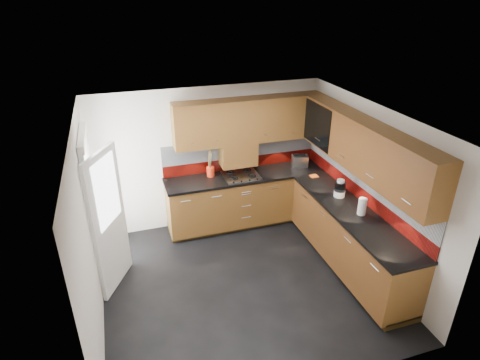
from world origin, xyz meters
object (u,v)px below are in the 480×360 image
object	(u,v)px
utensil_pot	(210,171)
toaster	(300,161)
food_processor	(340,189)
gas_hob	(241,175)

from	to	relation	value
utensil_pot	toaster	size ratio (longest dim) A/B	1.46
toaster	food_processor	bearing A→B (deg)	-85.98
gas_hob	toaster	bearing A→B (deg)	4.21
toaster	utensil_pot	bearing A→B (deg)	177.23
utensil_pot	gas_hob	bearing A→B (deg)	-18.10
gas_hob	utensil_pot	distance (m)	0.52
toaster	food_processor	distance (m)	1.21
utensil_pot	toaster	world-z (taller)	utensil_pot
gas_hob	utensil_pot	bearing A→B (deg)	161.90
food_processor	toaster	bearing A→B (deg)	94.02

